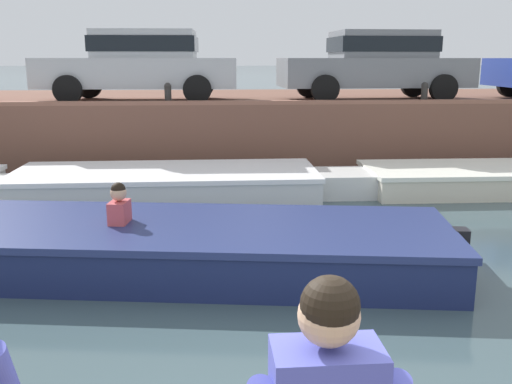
% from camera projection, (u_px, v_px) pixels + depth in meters
% --- Properties ---
extents(ground_plane, '(400.00, 400.00, 0.00)m').
position_uv_depth(ground_plane, '(249.00, 251.00, 7.42)').
color(ground_plane, '#3D5156').
extents(far_quay_wall, '(60.00, 6.00, 1.51)m').
position_uv_depth(far_quay_wall, '(233.00, 125.00, 14.79)').
color(far_quay_wall, brown).
rests_on(far_quay_wall, ground).
extents(far_wall_coping, '(60.00, 0.24, 0.08)m').
position_uv_depth(far_wall_coping, '(236.00, 103.00, 11.81)').
color(far_wall_coping, '#925F4C').
rests_on(far_wall_coping, far_quay_wall).
extents(boat_moored_central_white, '(6.43, 2.08, 0.50)m').
position_uv_depth(boat_moored_central_white, '(181.00, 183.00, 10.25)').
color(boat_moored_central_white, white).
rests_on(boat_moored_central_white, ground).
extents(boat_moored_east_cream, '(5.36, 1.83, 0.47)m').
position_uv_depth(boat_moored_east_cream, '(496.00, 179.00, 10.74)').
color(boat_moored_east_cream, silver).
rests_on(boat_moored_east_cream, ground).
extents(motorboat_passing, '(7.26, 2.71, 1.05)m').
position_uv_depth(motorboat_passing, '(170.00, 247.00, 6.71)').
color(motorboat_passing, navy).
rests_on(motorboat_passing, ground).
extents(car_left_inner_silver, '(4.37, 2.07, 1.54)m').
position_uv_depth(car_left_inner_silver, '(141.00, 62.00, 12.70)').
color(car_left_inner_silver, '#B7BABC').
rests_on(car_left_inner_silver, far_quay_wall).
extents(car_centre_grey, '(4.32, 2.09, 1.54)m').
position_uv_depth(car_centre_grey, '(376.00, 62.00, 13.04)').
color(car_centre_grey, slate).
rests_on(car_centre_grey, far_quay_wall).
extents(mooring_bollard_mid, '(0.15, 0.15, 0.45)m').
position_uv_depth(mooring_bollard_mid, '(168.00, 93.00, 11.80)').
color(mooring_bollard_mid, '#2D2B28').
rests_on(mooring_bollard_mid, far_quay_wall).
extents(mooring_bollard_east, '(0.15, 0.15, 0.45)m').
position_uv_depth(mooring_bollard_east, '(424.00, 92.00, 12.14)').
color(mooring_bollard_east, '#2D2B28').
rests_on(mooring_bollard_east, far_quay_wall).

